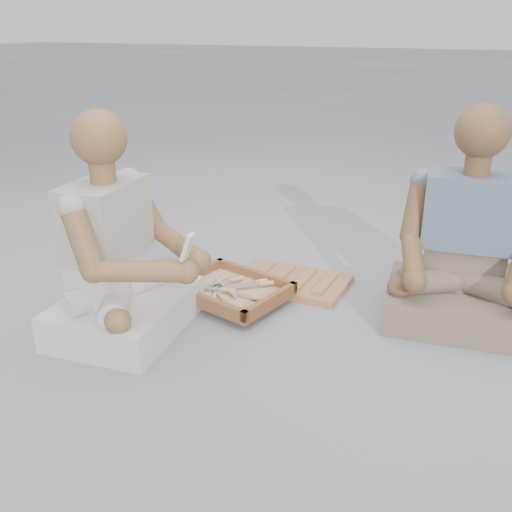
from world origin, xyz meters
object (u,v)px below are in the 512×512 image
at_px(tool_tray, 231,291).
at_px(companion, 465,255).
at_px(craftsman, 119,261).
at_px(carved_panel, 293,281).

height_order(tool_tray, companion, companion).
height_order(craftsman, companion, companion).
bearing_deg(companion, tool_tray, 8.08).
distance_m(tool_tray, companion, 1.06).
bearing_deg(companion, craftsman, 21.07).
bearing_deg(carved_panel, craftsman, -124.86).
height_order(tool_tray, craftsman, craftsman).
bearing_deg(craftsman, carved_panel, 139.03).
height_order(carved_panel, craftsman, craftsman).
bearing_deg(craftsman, tool_tray, 138.21).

